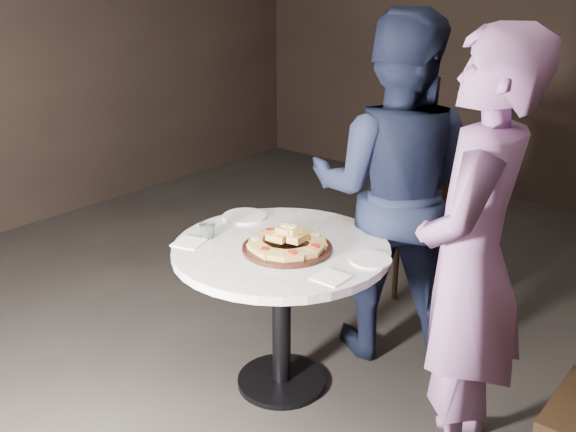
{
  "coord_description": "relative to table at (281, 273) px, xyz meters",
  "views": [
    {
      "loc": [
        1.74,
        -2.06,
        1.94
      ],
      "look_at": [
        -0.0,
        0.06,
        0.89
      ],
      "focal_mm": 40.0,
      "sensor_mm": 36.0,
      "label": 1
    }
  ],
  "objects": [
    {
      "name": "floor",
      "position": [
        0.0,
        -0.01,
        -0.61
      ],
      "size": [
        7.0,
        7.0,
        0.0
      ],
      "primitive_type": "plane",
      "color": "black",
      "rests_on": "ground"
    },
    {
      "name": "table",
      "position": [
        0.0,
        0.0,
        0.0
      ],
      "size": [
        1.08,
        1.08,
        0.76
      ],
      "rotation": [
        0.0,
        0.0,
        -0.08
      ],
      "color": "black",
      "rests_on": "ground"
    },
    {
      "name": "serving_board",
      "position": [
        0.05,
        -0.02,
        0.15
      ],
      "size": [
        0.41,
        0.41,
        0.02
      ],
      "primitive_type": "cylinder",
      "rotation": [
        0.0,
        0.0,
        -0.0
      ],
      "color": "black",
      "rests_on": "table"
    },
    {
      "name": "focaccia_pile",
      "position": [
        0.05,
        -0.02,
        0.19
      ],
      "size": [
        0.37,
        0.37,
        0.1
      ],
      "rotation": [
        0.0,
        0.0,
        0.17
      ],
      "color": "#AE8943",
      "rests_on": "serving_board"
    },
    {
      "name": "plate_left",
      "position": [
        -0.37,
        0.15,
        0.15
      ],
      "size": [
        0.28,
        0.28,
        0.01
      ],
      "primitive_type": "cylinder",
      "rotation": [
        0.0,
        0.0,
        0.32
      ],
      "color": "white",
      "rests_on": "table"
    },
    {
      "name": "plate_right",
      "position": [
        0.41,
        0.12,
        0.15
      ],
      "size": [
        0.24,
        0.24,
        0.01
      ],
      "primitive_type": "cylinder",
      "rotation": [
        0.0,
        0.0,
        -0.42
      ],
      "color": "white",
      "rests_on": "table"
    },
    {
      "name": "water_glass",
      "position": [
        -0.32,
        -0.15,
        0.18
      ],
      "size": [
        0.09,
        0.09,
        0.07
      ],
      "primitive_type": "imported",
      "rotation": [
        0.0,
        0.0,
        -0.11
      ],
      "color": "silver",
      "rests_on": "table"
    },
    {
      "name": "napkin_near",
      "position": [
        -0.35,
        -0.25,
        0.14
      ],
      "size": [
        0.17,
        0.17,
        0.01
      ],
      "primitive_type": "cube",
      "rotation": [
        0.0,
        0.0,
        0.32
      ],
      "color": "white",
      "rests_on": "table"
    },
    {
      "name": "napkin_far",
      "position": [
        0.38,
        -0.13,
        0.14
      ],
      "size": [
        0.13,
        0.13,
        0.01
      ],
      "primitive_type": "cube",
      "rotation": [
        0.0,
        0.0,
        0.01
      ],
      "color": "white",
      "rests_on": "table"
    },
    {
      "name": "chair_far",
      "position": [
        0.17,
        1.16,
        -0.11
      ],
      "size": [
        0.52,
        0.53,
        0.87
      ],
      "rotation": [
        0.0,
        0.0,
        2.83
      ],
      "color": "black",
      "rests_on": "ground"
    },
    {
      "name": "diner_navy",
      "position": [
        0.2,
        0.65,
        0.28
      ],
      "size": [
        1.07,
        0.97,
        1.79
      ],
      "primitive_type": "imported",
      "rotation": [
        0.0,
        0.0,
        3.55
      ],
      "color": "black",
      "rests_on": "ground"
    },
    {
      "name": "diner_teal",
      "position": [
        0.88,
        0.07,
        0.28
      ],
      "size": [
        0.55,
        0.73,
        1.78
      ],
      "primitive_type": "imported",
      "rotation": [
        0.0,
        0.0,
        -1.36
      ],
      "color": "slate",
      "rests_on": "ground"
    }
  ]
}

